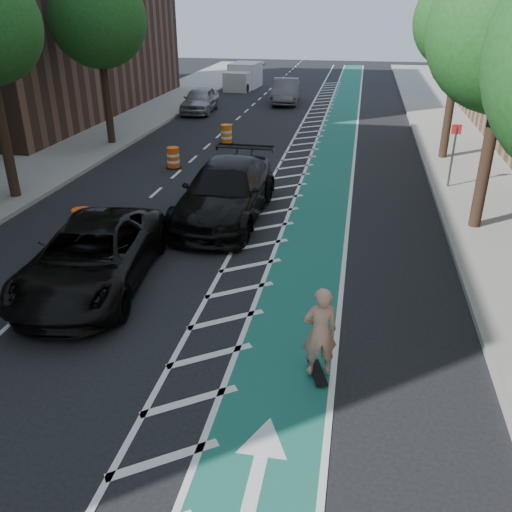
% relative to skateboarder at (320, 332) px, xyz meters
% --- Properties ---
extents(ground, '(120.00, 120.00, 0.00)m').
position_rel_skateboarder_xyz_m(ground, '(-3.70, 0.24, -1.02)').
color(ground, black).
rests_on(ground, ground).
extents(bike_lane, '(2.00, 90.00, 0.01)m').
position_rel_skateboarder_xyz_m(bike_lane, '(-0.70, 10.24, -1.01)').
color(bike_lane, '#195949').
rests_on(bike_lane, ground).
extents(buffer_strip, '(1.40, 90.00, 0.01)m').
position_rel_skateboarder_xyz_m(buffer_strip, '(-2.20, 10.24, -1.01)').
color(buffer_strip, silver).
rests_on(buffer_strip, ground).
extents(sidewalk_left, '(5.00, 90.00, 0.15)m').
position_rel_skateboarder_xyz_m(sidewalk_left, '(-13.20, 10.24, -0.94)').
color(sidewalk_left, gray).
rests_on(sidewalk_left, ground).
extents(curb_right, '(0.12, 90.00, 0.16)m').
position_rel_skateboarder_xyz_m(curb_right, '(3.35, 10.24, -0.94)').
color(curb_right, gray).
rests_on(curb_right, ground).
extents(curb_left, '(0.12, 90.00, 0.16)m').
position_rel_skateboarder_xyz_m(curb_left, '(-10.75, 10.24, -0.94)').
color(curb_left, gray).
rests_on(curb_left, ground).
extents(tree_r_c, '(4.20, 4.20, 7.90)m').
position_rel_skateboarder_xyz_m(tree_r_c, '(4.20, 8.24, 4.75)').
color(tree_r_c, '#382619').
rests_on(tree_r_c, ground).
extents(tree_r_d, '(4.20, 4.20, 7.90)m').
position_rel_skateboarder_xyz_m(tree_r_d, '(4.20, 16.24, 4.75)').
color(tree_r_d, '#382619').
rests_on(tree_r_d, ground).
extents(tree_l_d, '(4.20, 4.20, 7.90)m').
position_rel_skateboarder_xyz_m(tree_l_d, '(-11.60, 16.24, 4.75)').
color(tree_l_d, '#382619').
rests_on(tree_l_d, ground).
extents(sign_post, '(0.35, 0.08, 2.47)m').
position_rel_skateboarder_xyz_m(sign_post, '(3.90, 12.24, 0.33)').
color(sign_post, '#4C4C4C').
rests_on(sign_post, ground).
extents(skateboard, '(0.46, 0.82, 0.11)m').
position_rel_skateboarder_xyz_m(skateboard, '(0.00, -0.00, -0.93)').
color(skateboard, black).
rests_on(skateboard, ground).
extents(skateboarder, '(0.77, 0.62, 1.82)m').
position_rel_skateboarder_xyz_m(skateboarder, '(0.00, 0.00, 0.00)').
color(skateboarder, tan).
rests_on(skateboarder, skateboard).
extents(suv_near, '(3.28, 6.00, 1.59)m').
position_rel_skateboarder_xyz_m(suv_near, '(-5.85, 2.64, -0.22)').
color(suv_near, black).
rests_on(suv_near, ground).
extents(suv_far, '(2.61, 6.22, 1.79)m').
position_rel_skateboarder_xyz_m(suv_far, '(-3.70, 7.86, -0.12)').
color(suv_far, black).
rests_on(suv_far, ground).
extents(car_silver, '(2.03, 4.64, 1.56)m').
position_rel_skateboarder_xyz_m(car_silver, '(-9.70, 25.64, -0.24)').
color(car_silver, '#949599').
rests_on(car_silver, ground).
extents(car_grey, '(2.05, 5.01, 1.61)m').
position_rel_skateboarder_xyz_m(car_grey, '(-4.82, 30.09, -0.21)').
color(car_grey, '#59585D').
rests_on(car_grey, ground).
extents(box_truck, '(2.39, 4.76, 1.93)m').
position_rel_skateboarder_xyz_m(box_truck, '(-9.14, 36.30, -0.13)').
color(box_truck, silver).
rests_on(box_truck, ground).
extents(barrel_a, '(0.69, 0.69, 0.95)m').
position_rel_skateboarder_xyz_m(barrel_a, '(-7.50, 5.34, -0.57)').
color(barrel_a, '#FF4C0D').
rests_on(barrel_a, ground).
extents(barrel_b, '(0.65, 0.65, 0.89)m').
position_rel_skateboarder_xyz_m(barrel_b, '(-7.30, 13.15, -0.60)').
color(barrel_b, '#FF520D').
rests_on(barrel_b, ground).
extents(barrel_c, '(0.69, 0.69, 0.94)m').
position_rel_skateboarder_xyz_m(barrel_c, '(-6.10, 17.85, -0.58)').
color(barrel_c, orange).
rests_on(barrel_c, ground).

